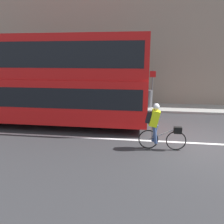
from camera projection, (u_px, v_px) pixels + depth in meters
ground_plane at (200, 145)px, 7.91m from camera, size 80.00×80.00×0.00m
road_center_line at (199, 143)px, 8.04m from camera, size 50.00×0.14×0.01m
sidewalk_curb at (177, 108)px, 13.28m from camera, size 60.00×2.15×0.12m
building_facade at (179, 36)px, 13.40m from camera, size 60.00×0.30×8.73m
bus at (40, 77)px, 9.93m from camera, size 9.71×2.59×3.98m
cyclist_on_bike at (158, 125)px, 7.34m from camera, size 1.61×0.32×1.61m
trash_bin at (148, 98)px, 13.27m from camera, size 0.49×0.49×1.04m
street_sign_post at (152, 87)px, 13.05m from camera, size 0.36×0.09×2.22m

